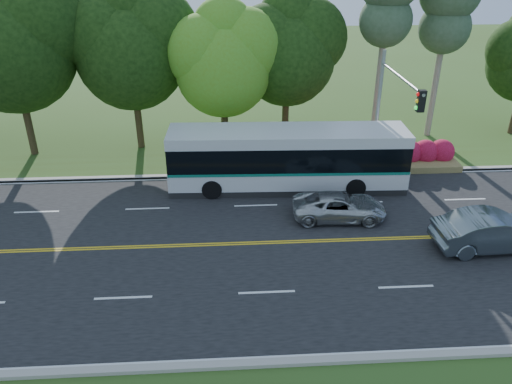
{
  "coord_description": "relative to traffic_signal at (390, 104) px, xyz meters",
  "views": [
    {
      "loc": [
        -1.85,
        -18.84,
        12.32
      ],
      "look_at": [
        -0.58,
        2.0,
        1.57
      ],
      "focal_mm": 35.0,
      "sensor_mm": 36.0,
      "label": 1
    }
  ],
  "objects": [
    {
      "name": "curb_south",
      "position": [
        -6.49,
        -12.55,
        -4.6
      ],
      "size": [
        60.0,
        0.3,
        0.15
      ],
      "primitive_type": "cube",
      "color": "#A7A197",
      "rests_on": "ground"
    },
    {
      "name": "bougainvillea_hedge",
      "position": [
        0.69,
        2.75,
        -3.95
      ],
      "size": [
        9.5,
        2.25,
        1.5
      ],
      "color": "maroon",
      "rests_on": "ground"
    },
    {
      "name": "ground",
      "position": [
        -6.49,
        -5.4,
        -4.67
      ],
      "size": [
        120.0,
        120.0,
        0.0
      ],
      "primitive_type": "plane",
      "color": "#35521B",
      "rests_on": "ground"
    },
    {
      "name": "traffic_signal",
      "position": [
        0.0,
        0.0,
        0.0
      ],
      "size": [
        0.42,
        6.1,
        7.0
      ],
      "color": "#96999E",
      "rests_on": "ground"
    },
    {
      "name": "lane_markings",
      "position": [
        -6.59,
        -5.4,
        -4.65
      ],
      "size": [
        57.6,
        13.82,
        0.0
      ],
      "color": "gold",
      "rests_on": "road"
    },
    {
      "name": "tree_row",
      "position": [
        -11.65,
        6.73,
        2.06
      ],
      "size": [
        44.7,
        9.1,
        13.84
      ],
      "color": "#2E2114",
      "rests_on": "ground"
    },
    {
      "name": "road",
      "position": [
        -6.49,
        -5.4,
        -4.66
      ],
      "size": [
        60.0,
        14.0,
        0.02
      ],
      "primitive_type": "cube",
      "color": "black",
      "rests_on": "ground"
    },
    {
      "name": "suv",
      "position": [
        -3.02,
        -3.39,
        -4.02
      ],
      "size": [
        4.63,
        2.33,
        1.26
      ],
      "primitive_type": "imported",
      "rotation": [
        0.0,
        0.0,
        1.52
      ],
      "color": "#B2B5B6",
      "rests_on": "road"
    },
    {
      "name": "transit_bus",
      "position": [
        -5.19,
        0.14,
        -3.02
      ],
      "size": [
        12.65,
        3.13,
        3.29
      ],
      "rotation": [
        0.0,
        0.0,
        -0.03
      ],
      "color": "silver",
      "rests_on": "road"
    },
    {
      "name": "grass_verge",
      "position": [
        -6.49,
        3.6,
        -4.62
      ],
      "size": [
        60.0,
        4.0,
        0.1
      ],
      "primitive_type": "cube",
      "color": "#35521B",
      "rests_on": "ground"
    },
    {
      "name": "curb_north",
      "position": [
        -6.49,
        1.75,
        -4.6
      ],
      "size": [
        60.0,
        0.3,
        0.15
      ],
      "primitive_type": "cube",
      "color": "#A7A197",
      "rests_on": "ground"
    },
    {
      "name": "sedan",
      "position": [
        3.1,
        -6.41,
        -3.8
      ],
      "size": [
        5.24,
        2.06,
        1.7
      ],
      "primitive_type": "imported",
      "rotation": [
        0.0,
        0.0,
        1.62
      ],
      "color": "slate",
      "rests_on": "road"
    }
  ]
}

